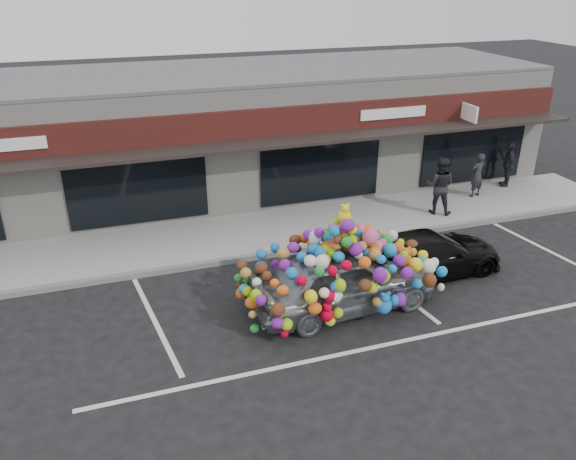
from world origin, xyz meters
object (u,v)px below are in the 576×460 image
object	(u,v)px
pedestrian_a	(477,175)
pedestrian_b	(440,186)
toy_car	(343,273)
pedestrian_c	(508,164)
black_sedan	(429,254)

from	to	relation	value
pedestrian_a	pedestrian_b	world-z (taller)	pedestrian_b
toy_car	pedestrian_a	xyz separation A→B (m)	(7.29, 4.96, -0.01)
pedestrian_a	pedestrian_b	xyz separation A→B (m)	(-2.09, -0.89, 0.17)
pedestrian_c	toy_car	bearing A→B (deg)	-32.42
black_sedan	pedestrian_a	bearing A→B (deg)	-50.28
toy_car	pedestrian_b	bearing A→B (deg)	-55.76
toy_car	black_sedan	bearing A→B (deg)	-78.65
black_sedan	pedestrian_c	size ratio (longest dim) A/B	2.48
toy_car	pedestrian_b	world-z (taller)	toy_car
black_sedan	pedestrian_c	distance (m)	7.75
pedestrian_b	pedestrian_c	world-z (taller)	pedestrian_b
toy_car	pedestrian_a	distance (m)	8.81
pedestrian_b	pedestrian_c	xyz separation A→B (m)	(3.81, 1.44, -0.12)
toy_car	pedestrian_a	world-z (taller)	toy_car
pedestrian_b	black_sedan	bearing A→B (deg)	91.86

